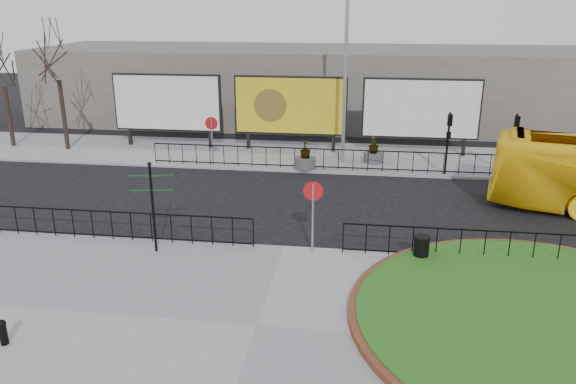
% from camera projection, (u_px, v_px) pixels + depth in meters
% --- Properties ---
extents(ground, '(90.00, 90.00, 0.00)m').
position_uv_depth(ground, '(284.00, 249.00, 19.16)').
color(ground, black).
rests_on(ground, ground).
extents(pavement_near, '(30.00, 10.00, 0.12)m').
position_uv_depth(pavement_near, '(257.00, 327.00, 14.45)').
color(pavement_near, gray).
rests_on(pavement_near, ground).
extents(pavement_far, '(44.00, 6.00, 0.12)m').
position_uv_depth(pavement_far, '(315.00, 156.00, 30.40)').
color(pavement_far, gray).
rests_on(pavement_far, ground).
extents(brick_edge, '(10.40, 10.40, 0.18)m').
position_uv_depth(brick_edge, '(551.00, 323.00, 14.39)').
color(brick_edge, brown).
rests_on(brick_edge, pavement_near).
extents(grass_lawn, '(10.00, 10.00, 0.22)m').
position_uv_depth(grass_lawn, '(551.00, 322.00, 14.38)').
color(grass_lawn, '#215416').
rests_on(grass_lawn, pavement_near).
extents(railing_near_left, '(10.00, 0.10, 1.10)m').
position_uv_depth(railing_near_left, '(112.00, 225.00, 19.43)').
color(railing_near_left, black).
rests_on(railing_near_left, pavement_near).
extents(railing_near_right, '(9.00, 0.10, 1.10)m').
position_uv_depth(railing_near_right, '(485.00, 245.00, 17.84)').
color(railing_near_right, black).
rests_on(railing_near_right, pavement_near).
extents(railing_far, '(18.00, 0.10, 1.10)m').
position_uv_depth(railing_far, '(331.00, 159.00, 27.54)').
color(railing_far, black).
rests_on(railing_far, pavement_far).
extents(speed_sign_far, '(0.64, 0.07, 2.47)m').
position_uv_depth(speed_sign_far, '(212.00, 130.00, 28.01)').
color(speed_sign_far, gray).
rests_on(speed_sign_far, pavement_far).
extents(speed_sign_near, '(0.64, 0.07, 2.47)m').
position_uv_depth(speed_sign_near, '(313.00, 201.00, 18.05)').
color(speed_sign_near, gray).
rests_on(speed_sign_near, pavement_near).
extents(billboard_left, '(6.20, 0.31, 4.10)m').
position_uv_depth(billboard_left, '(167.00, 103.00, 31.58)').
color(billboard_left, black).
rests_on(billboard_left, pavement_far).
extents(billboard_mid, '(6.20, 0.31, 4.10)m').
position_uv_depth(billboard_mid, '(290.00, 106.00, 30.68)').
color(billboard_mid, black).
rests_on(billboard_mid, pavement_far).
extents(billboard_right, '(6.20, 0.31, 4.10)m').
position_uv_depth(billboard_right, '(421.00, 109.00, 29.79)').
color(billboard_right, black).
rests_on(billboard_right, pavement_far).
extents(lamp_post, '(0.74, 0.18, 9.23)m').
position_uv_depth(lamp_post, '(346.00, 70.00, 27.73)').
color(lamp_post, gray).
rests_on(lamp_post, pavement_far).
extents(signal_pole_a, '(0.22, 0.26, 3.00)m').
position_uv_depth(signal_pole_a, '(448.00, 134.00, 26.42)').
color(signal_pole_a, black).
rests_on(signal_pole_a, pavement_far).
extents(signal_pole_b, '(0.22, 0.26, 3.00)m').
position_uv_depth(signal_pole_b, '(515.00, 136.00, 26.03)').
color(signal_pole_b, black).
rests_on(signal_pole_b, pavement_far).
extents(tree_left, '(2.00, 2.00, 7.00)m').
position_uv_depth(tree_left, '(60.00, 87.00, 30.57)').
color(tree_left, '#2D2119').
rests_on(tree_left, pavement_far).
extents(tree_mid, '(2.00, 2.00, 6.20)m').
position_uv_depth(tree_mid, '(5.00, 92.00, 31.43)').
color(tree_mid, '#2D2119').
rests_on(tree_mid, pavement_far).
extents(building_backdrop, '(40.00, 10.00, 5.00)m').
position_uv_depth(building_backdrop, '(329.00, 85.00, 38.99)').
color(building_backdrop, '#67605A').
rests_on(building_backdrop, ground).
extents(fingerpost_sign, '(1.45, 0.46, 3.09)m').
position_uv_depth(fingerpost_sign, '(152.00, 198.00, 18.12)').
color(fingerpost_sign, black).
rests_on(fingerpost_sign, pavement_near).
extents(bollard, '(0.21, 0.21, 0.66)m').
position_uv_depth(bollard, '(3.00, 331.00, 13.53)').
color(bollard, black).
rests_on(bollard, pavement_near).
extents(litter_bin, '(0.53, 0.53, 0.87)m').
position_uv_depth(litter_bin, '(421.00, 249.00, 17.85)').
color(litter_bin, black).
rests_on(litter_bin, pavement_near).
extents(planter_b, '(1.05, 1.05, 1.47)m').
position_uv_depth(planter_b, '(305.00, 159.00, 27.82)').
color(planter_b, '#4C4C4F').
rests_on(planter_b, pavement_far).
extents(planter_c, '(0.96, 0.96, 1.44)m').
position_uv_depth(planter_c, '(373.00, 153.00, 28.88)').
color(planter_c, '#4C4C4F').
rests_on(planter_c, pavement_far).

